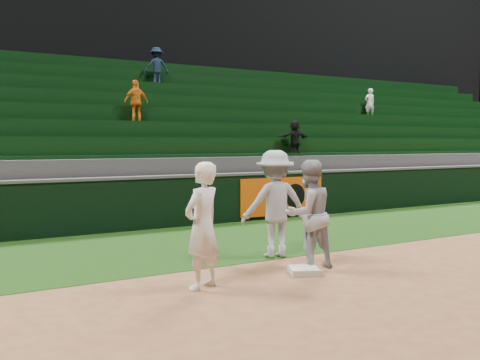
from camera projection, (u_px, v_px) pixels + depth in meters
name	position (u px, v px, depth m)	size (l,w,h in m)	color
ground	(306.00, 271.00, 8.48)	(70.00, 70.00, 0.00)	brown
foul_grass	(218.00, 240.00, 11.07)	(36.00, 4.20, 0.01)	black
upper_deck	(62.00, 51.00, 23.11)	(40.00, 12.00, 12.00)	black
first_base	(304.00, 271.00, 8.27)	(0.44, 0.44, 0.10)	silver
first_baseman	(202.00, 226.00, 7.38)	(0.64, 0.42, 1.77)	white
baserunner	(309.00, 214.00, 8.57)	(0.85, 0.67, 1.76)	#999BA3
base_coach	(275.00, 204.00, 9.43)	(1.22, 0.70, 1.89)	#9D9EAA
field_wall	(177.00, 200.00, 12.93)	(36.00, 0.45, 1.25)	black
stadium_seating	(125.00, 154.00, 16.10)	(36.00, 5.95, 5.17)	#363639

